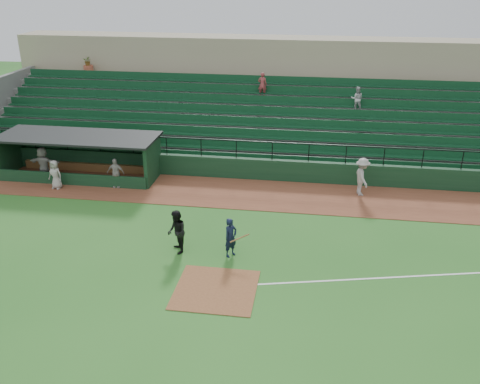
# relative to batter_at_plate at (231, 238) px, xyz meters

# --- Properties ---
(ground) EXTENTS (90.00, 90.00, 0.00)m
(ground) POSITION_rel_batter_at_plate_xyz_m (-0.14, -1.57, -0.84)
(ground) COLOR #265F1E
(ground) RESTS_ON ground
(warning_track) EXTENTS (40.00, 4.00, 0.03)m
(warning_track) POSITION_rel_batter_at_plate_xyz_m (-0.14, 6.43, -0.83)
(warning_track) COLOR brown
(warning_track) RESTS_ON ground
(home_plate_dirt) EXTENTS (3.00, 3.00, 0.03)m
(home_plate_dirt) POSITION_rel_batter_at_plate_xyz_m (-0.14, -2.57, -0.83)
(home_plate_dirt) COLOR brown
(home_plate_dirt) RESTS_ON ground
(foul_line) EXTENTS (17.49, 4.44, 0.01)m
(foul_line) POSITION_rel_batter_at_plate_xyz_m (7.86, -0.37, -0.84)
(foul_line) COLOR white
(foul_line) RESTS_ON ground
(stadium_structure) EXTENTS (38.00, 13.08, 6.40)m
(stadium_structure) POSITION_rel_batter_at_plate_xyz_m (-0.14, 14.89, 1.46)
(stadium_structure) COLOR #10321B
(stadium_structure) RESTS_ON ground
(dugout) EXTENTS (8.90, 3.20, 2.42)m
(dugout) POSITION_rel_batter_at_plate_xyz_m (-9.89, 7.99, 0.49)
(dugout) COLOR #10321B
(dugout) RESTS_ON ground
(batter_at_plate) EXTENTS (1.14, 0.73, 1.68)m
(batter_at_plate) POSITION_rel_batter_at_plate_xyz_m (0.00, 0.00, 0.00)
(batter_at_plate) COLOR black
(batter_at_plate) RESTS_ON ground
(umpire) EXTENTS (1.04, 1.13, 1.88)m
(umpire) POSITION_rel_batter_at_plate_xyz_m (-2.26, -0.05, 0.10)
(umpire) COLOR black
(umpire) RESTS_ON ground
(runner) EXTENTS (1.06, 1.44, 2.00)m
(runner) POSITION_rel_batter_at_plate_xyz_m (5.68, 7.21, 0.19)
(runner) COLOR #A19B97
(runner) RESTS_ON warning_track
(dugout_player_a) EXTENTS (0.96, 0.41, 1.64)m
(dugout_player_a) POSITION_rel_batter_at_plate_xyz_m (-7.33, 6.24, 0.01)
(dugout_player_a) COLOR #A6A19B
(dugout_player_a) RESTS_ON warning_track
(dugout_player_b) EXTENTS (0.85, 0.63, 1.58)m
(dugout_player_b) POSITION_rel_batter_at_plate_xyz_m (-10.47, 5.61, -0.02)
(dugout_player_b) COLOR #A7A29D
(dugout_player_b) RESTS_ON warning_track
(dugout_player_c) EXTENTS (1.82, 0.66, 1.94)m
(dugout_player_c) POSITION_rel_batter_at_plate_xyz_m (-11.64, 6.64, 0.16)
(dugout_player_c) COLOR gray
(dugout_player_c) RESTS_ON warning_track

